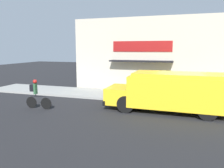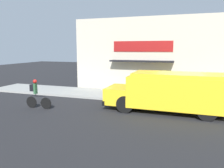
{
  "view_description": "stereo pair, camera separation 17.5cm",
  "coord_description": "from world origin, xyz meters",
  "views": [
    {
      "loc": [
        0.07,
        -12.62,
        3.22
      ],
      "look_at": [
        -3.96,
        -0.2,
        1.1
      ],
      "focal_mm": 35.0,
      "sensor_mm": 36.0,
      "label": 1
    },
    {
      "loc": [
        0.24,
        -12.56,
        3.22
      ],
      "look_at": [
        -3.96,
        -0.2,
        1.1
      ],
      "focal_mm": 35.0,
      "sensor_mm": 36.0,
      "label": 2
    }
  ],
  "objects": [
    {
      "name": "ground_plane",
      "position": [
        0.0,
        0.0,
        0.0
      ],
      "size": [
        70.0,
        70.0,
        0.0
      ],
      "primitive_type": "plane",
      "color": "#232326"
    },
    {
      "name": "sidewalk",
      "position": [
        0.0,
        1.49,
        0.07
      ],
      "size": [
        28.0,
        2.98,
        0.13
      ],
      "color": "#999993",
      "rests_on": "ground_plane"
    },
    {
      "name": "storefront",
      "position": [
        -0.09,
        3.11,
        2.73
      ],
      "size": [
        15.99,
        0.94,
        5.45
      ],
      "color": "beige",
      "rests_on": "ground_plane"
    },
    {
      "name": "school_bus",
      "position": [
        -0.38,
        -1.3,
        1.08
      ],
      "size": [
        6.24,
        2.65,
        2.02
      ],
      "rotation": [
        0.0,
        0.0,
        -0.01
      ],
      "color": "yellow",
      "rests_on": "ground_plane"
    },
    {
      "name": "cyclist",
      "position": [
        -7.37,
        -2.92,
        0.79
      ],
      "size": [
        1.54,
        0.22,
        1.59
      ],
      "rotation": [
        0.0,
        0.0,
        0.04
      ],
      "color": "black",
      "rests_on": "ground_plane"
    }
  ]
}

